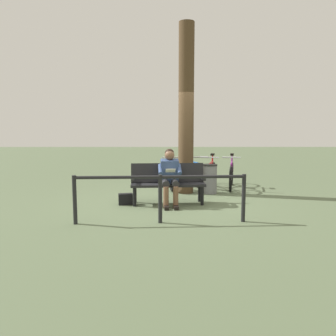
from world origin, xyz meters
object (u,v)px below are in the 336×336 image
litter_bin (210,179)px  bicycle_purple (193,175)px  bench (168,180)px  tree_trunk (186,110)px  handbag (126,199)px  bicycle_blue (211,175)px  person_reading (170,174)px  bicycle_red (231,175)px  bicycle_silver (169,175)px

litter_bin → bicycle_purple: 0.89m
bench → tree_trunk: 2.01m
handbag → bicycle_blue: bearing=-137.7°
bicycle_blue → tree_trunk: bearing=-35.4°
litter_bin → bicycle_blue: bearing=-100.5°
handbag → tree_trunk: tree_trunk is taller
person_reading → handbag: bearing=-5.0°
tree_trunk → bicycle_red: bearing=-154.1°
person_reading → bicycle_silver: person_reading is taller
tree_trunk → handbag: bearing=43.5°
litter_bin → bicycle_blue: bicycle_blue is taller
tree_trunk → bicycle_red: tree_trunk is taller
person_reading → bicycle_blue: bearing=-124.6°
bicycle_purple → bicycle_silver: 0.65m
bicycle_red → bicycle_silver: (1.70, -0.03, 0.00)m
handbag → bicycle_blue: 2.85m
bicycle_red → bicycle_blue: bearing=-75.9°
litter_bin → bicycle_purple: (0.37, -0.81, -0.01)m
handbag → bicycle_purple: size_ratio=0.19×
handbag → bicycle_silver: bearing=-115.9°
person_reading → litter_bin: size_ratio=1.63×
person_reading → bench: bearing=-78.9°
bench → bicycle_blue: bearing=-127.8°
person_reading → bicycle_silver: (0.01, -1.97, -0.31)m
bench → bicycle_blue: 2.14m
litter_bin → person_reading: bearing=50.4°
tree_trunk → bicycle_purple: bearing=-107.8°
bicycle_red → bicycle_blue: (0.55, 0.01, 0.00)m
bench → bicycle_silver: (-0.04, -1.81, -0.15)m
bicycle_silver → bicycle_red: bearing=80.8°
tree_trunk → bicycle_red: (-1.28, -0.62, -1.72)m
bicycle_red → bicycle_silver: 1.70m
bicycle_red → bicycle_purple: size_ratio=1.04×
person_reading → bicycle_silver: size_ratio=0.72×
litter_bin → bicycle_red: (-0.68, -0.71, -0.01)m
bicycle_blue → bicycle_red: bearing=106.0°
bench → bicycle_blue: bicycle_blue is taller
bench → bicycle_silver: bicycle_silver is taller
handbag → litter_bin: litter_bin is taller
bicycle_purple → bicycle_silver: same height
tree_trunk → bicycle_silver: size_ratio=2.49×
bench → tree_trunk: bearing=-115.4°
person_reading → tree_trunk: tree_trunk is taller
bicycle_silver → bicycle_purple: bearing=87.5°
person_reading → handbag: 1.10m
bicycle_red → bicycle_purple: 1.05m
bicycle_red → bicycle_blue: same height
tree_trunk → bicycle_silver: bearing=-57.3°
bench → litter_bin: size_ratio=2.22×
bicycle_blue → bench: bearing=-19.2°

